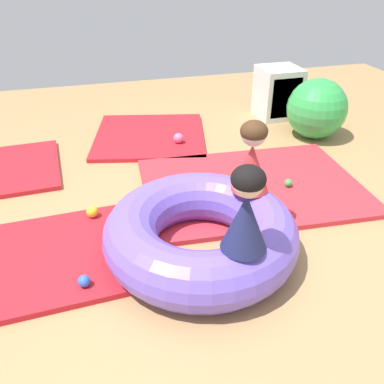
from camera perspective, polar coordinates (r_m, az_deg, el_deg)
ground_plane at (r=2.75m, az=2.88°, el=-7.55°), size 8.00×8.00×0.00m
gym_mat_center_rear at (r=2.78m, az=-19.59°, el=-8.76°), size 1.39×0.99×0.04m
gym_mat_far_left at (r=3.41m, az=8.29°, el=0.81°), size 1.83×1.37×0.04m
gym_mat_front at (r=4.32m, az=-5.87°, el=7.75°), size 1.33×1.36×0.04m
inflatable_cushion at (r=2.58m, az=1.20°, el=-5.71°), size 1.22×1.22×0.34m
child_in_navy at (r=2.08m, az=7.49°, el=-2.49°), size 0.32×0.32×0.48m
child_in_red at (r=2.62m, az=8.30°, el=4.77°), size 0.33×0.33×0.47m
play_ball_yellow at (r=3.02m, az=-13.65°, el=-2.68°), size 0.09×0.09×0.09m
play_ball_blue at (r=2.47m, az=-14.72°, el=-11.85°), size 0.07×0.07×0.07m
play_ball_pink at (r=4.07m, az=-1.89°, el=7.47°), size 0.10×0.10×0.10m
play_ball_orange at (r=2.84m, az=-10.89°, el=-4.75°), size 0.09×0.09×0.09m
play_ball_green at (r=3.40m, az=13.20°, el=1.21°), size 0.06×0.06×0.06m
exercise_ball_large at (r=4.41m, az=16.91°, el=10.98°), size 0.60×0.60×0.60m
storage_cube at (r=4.88m, az=11.93°, el=13.25°), size 0.44×0.44×0.56m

